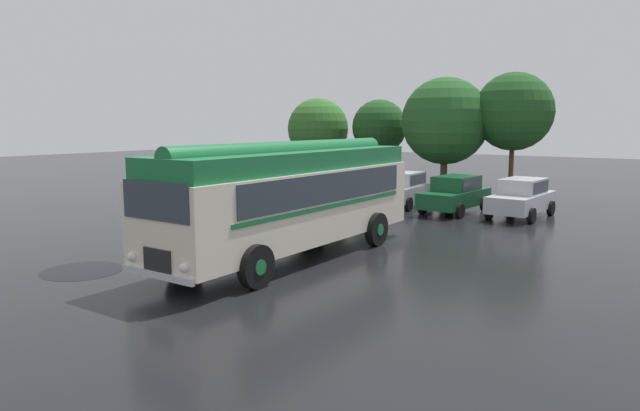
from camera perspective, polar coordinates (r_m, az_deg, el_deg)
name	(u,v)px	position (r m, az deg, el deg)	size (l,w,h in m)	color
ground_plane	(271,255)	(17.57, -4.94, -4.98)	(120.00, 120.00, 0.00)	black
vintage_bus	(291,195)	(16.94, -2.92, 1.06)	(2.93, 10.14, 3.49)	silver
car_near_left	(403,189)	(28.01, 8.26, 1.66)	(2.17, 4.30, 1.66)	#B7BABF
car_mid_left	(455,194)	(26.38, 13.36, 1.12)	(2.19, 4.31, 1.66)	#144C28
car_mid_right	(522,198)	(25.92, 19.52, 0.75)	(2.14, 4.29, 1.66)	#B7BABF
tree_far_left	(317,128)	(36.60, -0.29, 7.81)	(3.87, 3.87, 5.60)	#4C3823
tree_left_of_centre	(378,128)	(35.18, 5.79, 7.70)	(3.36, 3.31, 5.44)	#4C3823
tree_centre	(445,121)	(31.97, 12.36, 8.24)	(4.71, 4.71, 6.49)	#4C3823
tree_right_of_centre	(514,112)	(31.89, 18.84, 8.84)	(4.09, 4.09, 6.66)	#4C3823
puddle_patch	(82,271)	(17.00, -22.68, -6.04)	(2.17, 2.17, 0.01)	black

